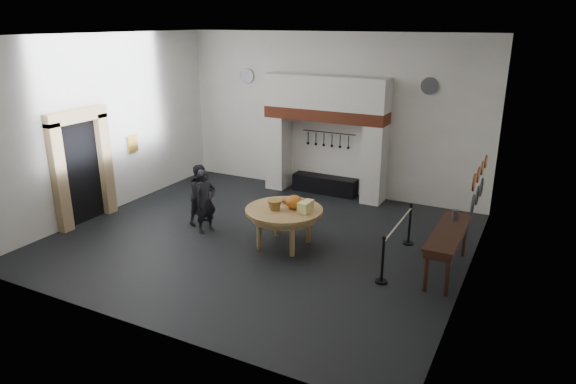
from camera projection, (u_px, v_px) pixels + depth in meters
The scene contains 39 objects.
floor at pixel (261, 239), 11.82m from camera, with size 9.00×8.00×0.02m, color black.
ceiling at pixel (257, 35), 10.38m from camera, with size 9.00×8.00×0.02m, color silver.
wall_back at pixel (330, 115), 14.47m from camera, with size 9.00×0.02×4.50m, color white.
wall_front at pixel (125, 197), 7.73m from camera, with size 9.00×0.02×4.50m, color white.
wall_left at pixel (106, 125), 13.05m from camera, with size 0.02×8.00×4.50m, color white.
wall_right at pixel (477, 170), 9.15m from camera, with size 0.02×8.00×4.50m, color white.
chimney_pier_left at pixel (279, 152), 15.19m from camera, with size 0.55×0.70×2.15m, color silver.
chimney_pier_right at pixel (375, 164), 13.92m from camera, with size 0.55×0.70×2.15m, color silver.
hearth_brick_band at pixel (326, 114), 14.16m from camera, with size 3.50×0.72×0.32m, color #9E442B.
chimney_hood at pixel (326, 92), 13.97m from camera, with size 3.50×0.70×0.90m, color silver.
iron_range at pixel (325, 185), 14.88m from camera, with size 1.90×0.45×0.50m, color black.
utensil_rail at pixel (329, 132), 14.57m from camera, with size 0.02×0.02×1.60m, color black.
door_recess at pixel (81, 173), 12.51m from camera, with size 0.04×1.10×2.50m, color black.
door_jamb_near at pixel (59, 179), 11.87m from camera, with size 0.22×0.30×2.60m, color tan.
door_jamb_far at pixel (105, 164), 13.05m from camera, with size 0.22×0.30×2.60m, color tan.
door_lintel at pixel (76, 116), 12.03m from camera, with size 0.22×1.70×0.30m, color tan.
wall_plaque at pixel (133, 144), 13.91m from camera, with size 0.05×0.34×0.44m, color gold.
work_table at pixel (284, 210), 11.21m from camera, with size 1.70×1.70×0.07m, color tan.
pumpkin at pixel (294, 202), 11.15m from camera, with size 0.36×0.36×0.31m, color orange.
cheese_block_big at pixel (304, 208), 10.90m from camera, with size 0.22×0.22×0.24m, color #F6F393.
cheese_block_small at pixel (309, 204), 11.17m from camera, with size 0.18×0.18×0.20m, color #F4DA91.
wicker_basket at pixel (275, 205), 11.10m from camera, with size 0.32×0.32×0.22m, color #A67F3D.
bread_loaf at pixel (287, 200), 11.52m from camera, with size 0.31×0.18×0.13m, color #985636.
visitor_near at pixel (205, 201), 12.00m from camera, with size 0.55×0.36×1.52m, color black.
visitor_far at pixel (202, 194), 12.52m from camera, with size 0.73×0.57×1.49m, color black.
side_table at pixel (449, 232), 9.99m from camera, with size 0.55×2.20×0.06m, color #331B12.
pewter_jug at pixel (455, 215), 10.45m from camera, with size 0.12×0.12×0.22m, color #4E4E53.
copper_pan_a at pixel (474, 182), 9.44m from camera, with size 0.34×0.34×0.03m, color #C6662D.
copper_pan_b at pixel (479, 175), 9.90m from camera, with size 0.32×0.32×0.03m, color #C6662D.
copper_pan_c at pixel (482, 168), 10.36m from camera, with size 0.30×0.30×0.03m, color #C6662D.
copper_pan_d at pixel (486, 161), 10.83m from camera, with size 0.28×0.28×0.03m, color #C6662D.
pewter_plate_left at pixel (473, 205), 9.76m from camera, with size 0.40×0.40×0.03m, color #4C4C51.
pewter_plate_mid at pixel (477, 195), 10.27m from camera, with size 0.40×0.40×0.03m, color #4C4C51.
pewter_plate_right at pixel (481, 187), 10.78m from camera, with size 0.40×0.40×0.03m, color #4C4C51.
pewter_plate_back_left at pixel (247, 76), 15.31m from camera, with size 0.44×0.44×0.03m, color #4C4C51.
pewter_plate_back_right at pixel (429, 86), 12.97m from camera, with size 0.44×0.44×0.03m, color #4C4C51.
barrier_post_near at pixel (383, 261), 9.72m from camera, with size 0.05×0.05×0.90m, color black.
barrier_post_far at pixel (410, 225), 11.41m from camera, with size 0.05×0.05×0.90m, color black.
barrier_rope at pixel (399, 224), 10.44m from camera, with size 0.04×0.04×2.00m, color silver.
Camera 1 is at (5.52, -9.37, 4.79)m, focal length 32.00 mm.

